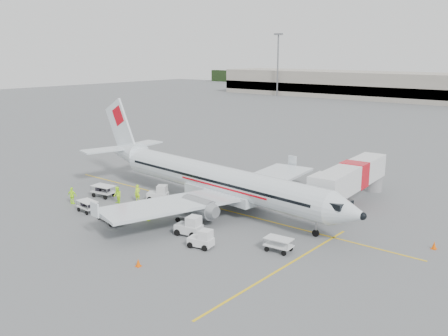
{
  "coord_description": "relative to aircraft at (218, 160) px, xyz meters",
  "views": [
    {
      "loc": [
        32.64,
        -37.69,
        15.8
      ],
      "look_at": [
        0.0,
        2.0,
        3.8
      ],
      "focal_mm": 40.0,
      "sensor_mm": 36.0,
      "label": 1
    }
  ],
  "objects": [
    {
      "name": "ground",
      "position": [
        -0.54,
        -0.39,
        -4.97
      ],
      "size": [
        360.0,
        360.0,
        0.0
      ],
      "primitive_type": "plane",
      "color": "#56595B"
    },
    {
      "name": "stripe_lead",
      "position": [
        -0.54,
        -0.39,
        -4.97
      ],
      "size": [
        44.0,
        0.2,
        0.01
      ],
      "primitive_type": "cube",
      "color": "yellow",
      "rests_on": "ground"
    },
    {
      "name": "stripe_cross",
      "position": [
        13.46,
        -8.39,
        -4.97
      ],
      "size": [
        0.2,
        20.0,
        0.01
      ],
      "primitive_type": "cube",
      "color": "yellow",
      "rests_on": "ground"
    },
    {
      "name": "terminal_west",
      "position": [
        -40.54,
        129.61,
        -0.47
      ],
      "size": [
        110.0,
        22.0,
        9.0
      ],
      "primitive_type": null,
      "color": "gray",
      "rests_on": "ground"
    },
    {
      "name": "mast_west",
      "position": [
        -70.54,
        117.61,
        6.03
      ],
      "size": [
        3.2,
        1.2,
        22.0
      ],
      "primitive_type": null,
      "color": "slate",
      "rests_on": "ground"
    },
    {
      "name": "aircraft",
      "position": [
        0.0,
        0.0,
        0.0
      ],
      "size": [
        38.6,
        31.57,
        9.95
      ],
      "primitive_type": null,
      "rotation": [
        0.0,
        0.0,
        -0.1
      ],
      "color": "silver",
      "rests_on": "ground"
    },
    {
      "name": "jet_bridge",
      "position": [
        10.4,
        9.77,
        -2.71
      ],
      "size": [
        4.44,
        17.43,
        4.53
      ],
      "primitive_type": null,
      "rotation": [
        0.0,
        0.0,
        0.07
      ],
      "color": "silver",
      "rests_on": "ground"
    },
    {
      "name": "belt_loader",
      "position": [
        -4.96,
        -9.97,
        -3.69
      ],
      "size": [
        4.99,
        2.75,
        2.56
      ],
      "primitive_type": null,
      "rotation": [
        0.0,
        0.0,
        -0.22
      ],
      "color": "silver",
      "rests_on": "ground"
    },
    {
      "name": "tug_fore",
      "position": [
        6.0,
        -9.37,
        -4.19
      ],
      "size": [
        2.22,
        1.55,
        1.57
      ],
      "primitive_type": null,
      "rotation": [
        0.0,
        0.0,
        0.2
      ],
      "color": "silver",
      "rests_on": "ground"
    },
    {
      "name": "tug_mid",
      "position": [
        3.25,
        -7.92,
        -4.08
      ],
      "size": [
        2.52,
        1.75,
        1.78
      ],
      "primitive_type": null,
      "rotation": [
        0.0,
        0.0,
        0.2
      ],
      "color": "silver",
      "rests_on": "ground"
    },
    {
      "name": "tug_aft",
      "position": [
        -6.59,
        -2.39,
        -4.12
      ],
      "size": [
        2.53,
        2.21,
        1.7
      ],
      "primitive_type": null,
      "rotation": [
        0.0,
        0.0,
        0.54
      ],
      "color": "silver",
      "rests_on": "ground"
    },
    {
      "name": "cart_loaded_a",
      "position": [
        -9.09,
        -9.69,
        -4.38
      ],
      "size": [
        2.38,
        1.56,
        1.18
      ],
      "primitive_type": null,
      "rotation": [
        0.0,
        0.0,
        -0.1
      ],
      "color": "silver",
      "rests_on": "ground"
    },
    {
      "name": "cart_loaded_b",
      "position": [
        -12.2,
        -5.33,
        -4.3
      ],
      "size": [
        2.74,
        1.85,
        1.34
      ],
      "primitive_type": null,
      "rotation": [
        0.0,
        0.0,
        0.14
      ],
      "color": "silver",
      "rests_on": "ground"
    },
    {
      "name": "cart_empty_a",
      "position": [
        0.7,
        -5.21,
        -4.33
      ],
      "size": [
        2.83,
        2.25,
        1.29
      ],
      "primitive_type": null,
      "rotation": [
        0.0,
        0.0,
        0.36
      ],
      "color": "silver",
      "rests_on": "ground"
    },
    {
      "name": "cart_empty_b",
      "position": [
        11.47,
        -6.03,
        -4.39
      ],
      "size": [
        2.34,
        1.52,
        1.16
      ],
      "primitive_type": null,
      "rotation": [
        0.0,
        0.0,
        0.1
      ],
      "color": "silver",
      "rests_on": "ground"
    },
    {
      "name": "cone_nose",
      "position": [
        21.06,
        2.52,
        -4.63
      ],
      "size": [
        0.42,
        0.42,
        0.68
      ],
      "primitive_type": "cone",
      "color": "#ED5101",
      "rests_on": "ground"
    },
    {
      "name": "cone_port",
      "position": [
        3.23,
        9.01,
        -4.62
      ],
      "size": [
        0.44,
        0.44,
        0.71
      ],
      "primitive_type": "cone",
      "color": "#ED5101",
      "rests_on": "ground"
    },
    {
      "name": "cone_stbd",
      "position": [
        4.89,
        -15.19,
        -4.65
      ],
      "size": [
        0.39,
        0.39,
        0.64
      ],
      "primitive_type": "cone",
      "color": "#ED5101",
      "rests_on": "ground"
    },
    {
      "name": "crew_a",
      "position": [
        -7.92,
        -4.11,
        -4.03
      ],
      "size": [
        0.78,
        0.61,
        1.88
      ],
      "primitive_type": "imported",
      "rotation": [
        0.0,
        0.0,
        0.26
      ],
      "color": "#B1EE18",
      "rests_on": "ground"
    },
    {
      "name": "crew_b",
      "position": [
        -8.97,
        -5.99,
        -4.03
      ],
      "size": [
        1.07,
        0.93,
        1.88
      ],
      "primitive_type": "imported",
      "rotation": [
        0.0,
        0.0,
        -0.27
      ],
      "color": "#B1EE18",
      "rests_on": "ground"
    },
    {
      "name": "crew_c",
      "position": [
        -2.32,
        -7.61,
        -4.04
      ],
      "size": [
        1.0,
        1.35,
        1.86
      ],
      "primitive_type": "imported",
      "rotation": [
        0.0,
        0.0,
        1.85
      ],
      "color": "#B1EE18",
      "rests_on": "ground"
    },
    {
      "name": "crew_d",
      "position": [
        -12.63,
        -9.08,
        -4.06
      ],
      "size": [
        1.16,
        0.8,
        1.83
      ],
      "primitive_type": "imported",
      "rotation": [
        0.0,
        0.0,
        3.5
      ],
      "color": "#B1EE18",
      "rests_on": "ground"
    }
  ]
}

